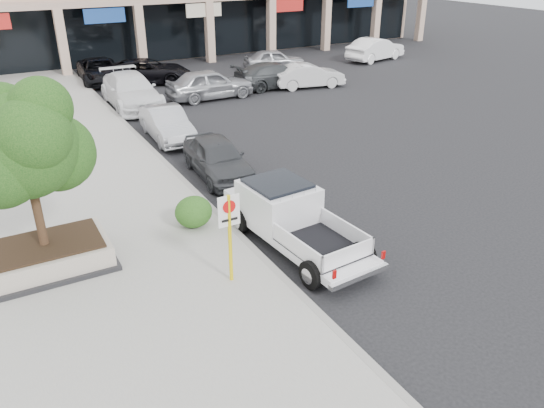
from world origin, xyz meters
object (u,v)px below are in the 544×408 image
Objects in this scene: planter at (47,255)px; no_parking_sign at (230,227)px; lot_car_b at (309,76)px; lot_car_f at (375,49)px; curb_car_c at (131,91)px; pickup_truck at (298,221)px; lot_car_d at (147,71)px; planter_tree at (29,144)px; curb_car_a at (218,158)px; lot_car_c at (275,75)px; lot_car_a at (210,84)px; lot_car_e at (274,60)px; curb_car_b at (167,124)px; curb_car_d at (100,71)px.

no_parking_sign reaches higher than planter.
no_parking_sign is at bearing 152.96° from lot_car_b.
curb_car_c is at bearing 87.57° from lot_car_f.
planter is 21.41m from lot_car_b.
no_parking_sign is 2.61m from pickup_truck.
lot_car_d is 1.07× the size of lot_car_f.
planter_tree is 7.69m from curb_car_a.
lot_car_c is 0.96× the size of lot_car_d.
lot_car_b is at bearing -94.07° from lot_car_a.
lot_car_f is at bearing -70.11° from lot_car_c.
lot_car_f is at bearing 42.00° from pickup_truck.
lot_car_f is (18.95, 14.43, 0.10)m from curb_car_a.
planter is at bearing 140.07° from lot_car_b.
curb_car_a is at bearing -88.01° from curb_car_c.
lot_car_e is (10.93, 4.26, -0.13)m from curb_car_c.
lot_car_d is at bearing 65.98° from planter.
curb_car_a is 15.65m from lot_car_d.
lot_car_b is (10.20, 9.81, -0.01)m from curb_car_a.
lot_car_f is at bearing 44.32° from no_parking_sign.
curb_car_b is (2.30, 11.40, -0.95)m from no_parking_sign.
lot_car_e is (8.63, -0.47, -0.03)m from lot_car_d.
lot_car_a reaches higher than curb_car_a.
curb_car_a is at bearing -165.19° from lot_car_d.
curb_car_b is at bearing -89.83° from curb_car_c.
lot_car_c is at bearing 57.86° from pickup_truck.
planter_tree reaches higher than curb_car_a.
no_parking_sign reaches higher than lot_car_e.
pickup_truck is 0.92× the size of curb_car_c.
planter_tree is 25.38m from lot_car_e.
curb_car_d is at bearing 94.67° from curb_car_a.
lot_car_c is at bearing 55.53° from curb_car_a.
curb_car_a is at bearing -84.52° from curb_car_d.
curb_car_b is 0.98× the size of lot_car_b.
planter is 0.63× the size of curb_car_d.
lot_car_c is (-1.75, 0.94, 0.04)m from lot_car_b.
no_parking_sign is 22.57m from lot_car_d.
curb_car_c is at bearing 94.36° from curb_car_a.
curb_car_d is 10.84m from lot_car_c.
lot_car_c is 1.22× the size of lot_car_e.
no_parking_sign is 20.53m from lot_car_c.
lot_car_f is at bearing -3.58° from curb_car_d.
lot_car_b is 5.24m from lot_car_e.
curb_car_b is at bearing 54.35° from planter.
lot_car_a is 4.41m from lot_car_c.
planter is 0.56× the size of curb_car_c.
lot_car_b is 9.89m from lot_car_f.
lot_car_a is 8.26m from lot_car_e.
lot_car_c reaches higher than planter.
curb_car_b is at bearing 96.58° from curb_car_a.
curb_car_c reaches higher than planter.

